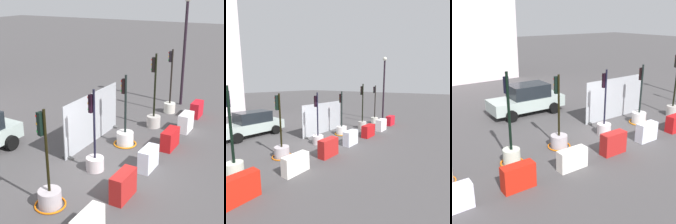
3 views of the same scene
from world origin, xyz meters
The scene contains 17 objects.
ground_plane centered at (0.00, 0.00, 0.00)m, with size 120.00×120.00×0.00m, color #474446.
traffic_light_1 centered at (-4.79, 0.27, 0.50)m, with size 0.91×0.91×3.50m.
traffic_light_2 centered at (-2.51, 0.46, 0.46)m, with size 0.98×0.98×3.11m.
traffic_light_3 centered at (0.02, 0.42, 0.52)m, with size 0.65×0.65×3.05m.
traffic_light_4 centered at (2.49, 0.45, 0.43)m, with size 0.99×0.99×3.03m.
traffic_light_5 centered at (4.93, 0.16, 0.60)m, with size 0.65×0.65×3.53m.
traffic_light_6 centered at (7.24, 0.20, 0.59)m, with size 0.60×0.60×3.38m.
construction_barrier_1 centered at (-5.33, -1.36, 0.43)m, with size 1.09×0.42×0.85m.
construction_barrier_2 centered at (-3.16, -1.33, 0.39)m, with size 1.14×0.40×0.77m.
construction_barrier_3 centered at (-1.08, -1.30, 0.45)m, with size 1.09×0.44×0.90m.
construction_barrier_4 centered at (1.01, -1.25, 0.42)m, with size 1.00×0.43×0.84m.
construction_barrier_5 centered at (3.09, -1.33, 0.40)m, with size 1.12×0.45×0.80m.
construction_barrier_6 centered at (5.17, -1.34, 0.43)m, with size 1.00×0.47×0.86m.
construction_barrier_7 centered at (7.28, -1.26, 0.40)m, with size 0.98×0.44×0.80m.
car_silver_hatchback centered at (-1.43, 5.21, 0.82)m, with size 4.24×2.13×1.66m.
street_lamp_post centered at (8.85, 0.10, 3.59)m, with size 0.36×0.36×5.97m.
site_fence_panel centered at (2.07, 1.78, 1.05)m, with size 4.05×0.50×2.18m.
Camera 2 is at (-7.62, -6.78, 3.58)m, focal length 29.10 mm.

